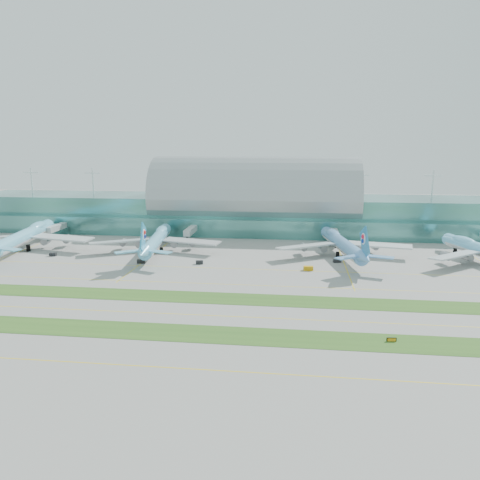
# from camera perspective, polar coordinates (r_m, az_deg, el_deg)

# --- Properties ---
(ground) EXTENTS (700.00, 700.00, 0.00)m
(ground) POSITION_cam_1_polar(r_m,az_deg,el_deg) (155.01, -2.48, -7.35)
(ground) COLOR gray
(ground) RESTS_ON ground
(terminal) EXTENTS (340.00, 69.10, 36.00)m
(terminal) POSITION_cam_1_polar(r_m,az_deg,el_deg) (276.79, 1.85, 4.12)
(terminal) COLOR #3D7A75
(terminal) RESTS_ON ground
(grass_strip_near) EXTENTS (420.00, 12.00, 0.08)m
(grass_strip_near) POSITION_cam_1_polar(r_m,az_deg,el_deg) (129.28, -4.54, -11.34)
(grass_strip_near) COLOR #2D591E
(grass_strip_near) RESTS_ON ground
(grass_strip_far) EXTENTS (420.00, 12.00, 0.08)m
(grass_strip_far) POSITION_cam_1_polar(r_m,az_deg,el_deg) (156.86, -2.36, -7.10)
(grass_strip_far) COLOR #2D591E
(grass_strip_far) RESTS_ON ground
(taxiline_a) EXTENTS (420.00, 0.35, 0.01)m
(taxiline_a) POSITION_cam_1_polar(r_m,az_deg,el_deg) (111.60, -6.64, -15.30)
(taxiline_a) COLOR yellow
(taxiline_a) RESTS_ON ground
(taxiline_b) EXTENTS (420.00, 0.35, 0.01)m
(taxiline_b) POSITION_cam_1_polar(r_m,az_deg,el_deg) (142.04, -3.41, -9.17)
(taxiline_b) COLOR yellow
(taxiline_b) RESTS_ON ground
(taxiline_c) EXTENTS (420.00, 0.35, 0.01)m
(taxiline_c) POSITION_cam_1_polar(r_m,az_deg,el_deg) (171.92, -1.50, -5.42)
(taxiline_c) COLOR yellow
(taxiline_c) RESTS_ON ground
(taxiline_d) EXTENTS (420.00, 0.35, 0.01)m
(taxiline_d) POSITION_cam_1_polar(r_m,az_deg,el_deg) (192.85, -0.54, -3.51)
(taxiline_d) COLOR yellow
(taxiline_d) RESTS_ON ground
(airliner_a) EXTENTS (69.01, 79.14, 21.86)m
(airliner_a) POSITION_cam_1_polar(r_m,az_deg,el_deg) (249.88, -24.78, 0.49)
(airliner_a) COLOR #63BADA
(airliner_a) RESTS_ON ground
(airliner_b) EXTENTS (61.78, 70.62, 19.45)m
(airliner_b) POSITION_cam_1_polar(r_m,az_deg,el_deg) (225.95, -10.14, 0.12)
(airliner_b) COLOR #69C0E7
(airliner_b) RESTS_ON ground
(airliner_c) EXTENTS (61.37, 70.47, 19.49)m
(airliner_c) POSITION_cam_1_polar(r_m,az_deg,el_deg) (218.36, 12.31, -0.36)
(airliner_c) COLOR #629CD8
(airliner_c) RESTS_ON ground
(gse_b) EXTENTS (3.01, 1.70, 1.45)m
(gse_b) POSITION_cam_1_polar(r_m,az_deg,el_deg) (230.86, -21.84, -1.64)
(gse_b) COLOR black
(gse_b) RESTS_ON ground
(gse_c) EXTENTS (3.76, 2.52, 1.72)m
(gse_c) POSITION_cam_1_polar(r_m,az_deg,el_deg) (205.67, -11.96, -2.56)
(gse_c) COLOR black
(gse_c) RESTS_ON ground
(gse_d) EXTENTS (3.35, 2.39, 1.55)m
(gse_d) POSITION_cam_1_polar(r_m,az_deg,el_deg) (200.76, -4.97, -2.72)
(gse_d) COLOR black
(gse_d) RESTS_ON ground
(gse_e) EXTENTS (3.98, 2.38, 1.67)m
(gse_e) POSITION_cam_1_polar(r_m,az_deg,el_deg) (192.30, 8.33, -3.43)
(gse_e) COLOR #BF880B
(gse_e) RESTS_ON ground
(gse_f) EXTENTS (3.61, 2.36, 1.35)m
(gse_f) POSITION_cam_1_polar(r_m,az_deg,el_deg) (206.85, 11.75, -2.52)
(gse_f) COLOR black
(gse_f) RESTS_ON ground
(taxiway_sign_east) EXTENTS (2.57, 0.52, 1.08)m
(taxiway_sign_east) POSITION_cam_1_polar(r_m,az_deg,el_deg) (130.26, 17.99, -11.48)
(taxiway_sign_east) COLOR black
(taxiway_sign_east) RESTS_ON ground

